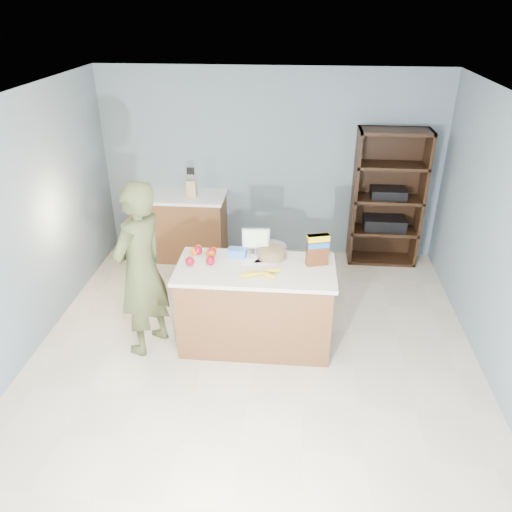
# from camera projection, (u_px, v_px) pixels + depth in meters

# --- Properties ---
(floor) EXTENTS (4.50, 5.00, 0.02)m
(floor) POSITION_uv_depth(u_px,v_px,m) (253.00, 360.00, 5.01)
(floor) COLOR beige
(floor) RESTS_ON ground
(walls) EXTENTS (4.52, 5.02, 2.51)m
(walls) POSITION_uv_depth(u_px,v_px,m) (252.00, 207.00, 4.25)
(walls) COLOR slate
(walls) RESTS_ON ground
(counter_peninsula) EXTENTS (1.56, 0.76, 0.90)m
(counter_peninsula) POSITION_uv_depth(u_px,v_px,m) (256.00, 309.00, 5.08)
(counter_peninsula) COLOR brown
(counter_peninsula) RESTS_ON ground
(back_cabinet) EXTENTS (1.24, 0.62, 0.90)m
(back_cabinet) POSITION_uv_depth(u_px,v_px,m) (181.00, 226.00, 6.84)
(back_cabinet) COLOR brown
(back_cabinet) RESTS_ON ground
(shelving_unit) EXTENTS (0.90, 0.40, 1.80)m
(shelving_unit) POSITION_uv_depth(u_px,v_px,m) (386.00, 200.00, 6.56)
(shelving_unit) COLOR black
(shelving_unit) RESTS_ON ground
(person) EXTENTS (0.65, 0.77, 1.80)m
(person) POSITION_uv_depth(u_px,v_px,m) (141.00, 270.00, 4.82)
(person) COLOR #424827
(person) RESTS_ON ground
(knife_block) EXTENTS (0.12, 0.10, 0.31)m
(knife_block) POSITION_uv_depth(u_px,v_px,m) (192.00, 188.00, 6.52)
(knife_block) COLOR tan
(knife_block) RESTS_ON back_cabinet
(envelopes) EXTENTS (0.38, 0.22, 0.00)m
(envelopes) POSITION_uv_depth(u_px,v_px,m) (259.00, 262.00, 4.95)
(envelopes) COLOR white
(envelopes) RESTS_ON counter_peninsula
(bananas) EXTENTS (0.42, 0.20, 0.04)m
(bananas) POSITION_uv_depth(u_px,v_px,m) (260.00, 274.00, 4.71)
(bananas) COLOR yellow
(bananas) RESTS_ON counter_peninsula
(apples) EXTENTS (0.29, 0.33, 0.09)m
(apples) POSITION_uv_depth(u_px,v_px,m) (202.00, 256.00, 4.97)
(apples) COLOR maroon
(apples) RESTS_ON counter_peninsula
(oranges) EXTENTS (0.27, 0.20, 0.08)m
(oranges) POSITION_uv_depth(u_px,v_px,m) (203.00, 251.00, 5.08)
(oranges) COLOR orange
(oranges) RESTS_ON counter_peninsula
(blue_carton) EXTENTS (0.19, 0.13, 0.08)m
(blue_carton) POSITION_uv_depth(u_px,v_px,m) (237.00, 252.00, 5.06)
(blue_carton) COLOR blue
(blue_carton) RESTS_ON counter_peninsula
(salad_bowl) EXTENTS (0.30, 0.30, 0.13)m
(salad_bowl) POSITION_uv_depth(u_px,v_px,m) (272.00, 252.00, 5.02)
(salad_bowl) COLOR #267219
(salad_bowl) RESTS_ON counter_peninsula
(tv) EXTENTS (0.28, 0.12, 0.28)m
(tv) POSITION_uv_depth(u_px,v_px,m) (256.00, 239.00, 5.05)
(tv) COLOR silver
(tv) RESTS_ON counter_peninsula
(cereal_box) EXTENTS (0.23, 0.13, 0.32)m
(cereal_box) POSITION_uv_depth(u_px,v_px,m) (318.00, 248.00, 4.83)
(cereal_box) COLOR #592B14
(cereal_box) RESTS_ON counter_peninsula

